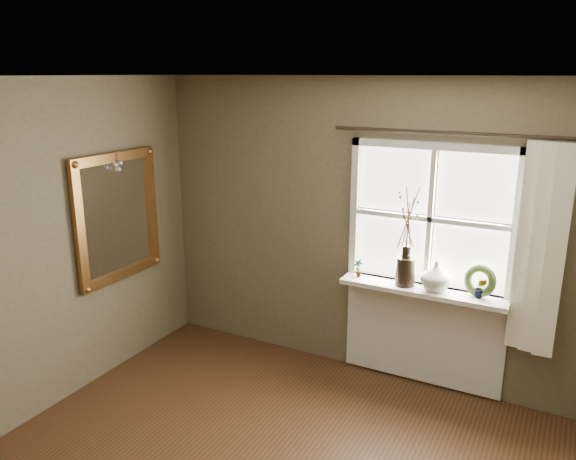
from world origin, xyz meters
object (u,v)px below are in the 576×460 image
at_px(cream_vase, 436,276).
at_px(gilt_mirror, 118,217).
at_px(dark_jug, 405,271).
at_px(wreath, 480,284).

height_order(cream_vase, gilt_mirror, gilt_mirror).
distance_m(dark_jug, cream_vase, 0.25).
bearing_deg(gilt_mirror, wreath, 15.90).
height_order(dark_jug, wreath, dark_jug).
height_order(wreath, gilt_mirror, gilt_mirror).
relative_size(dark_jug, cream_vase, 0.96).
height_order(dark_jug, cream_vase, cream_vase).
distance_m(wreath, gilt_mirror, 3.09).
relative_size(wreath, gilt_mirror, 0.23).
xyz_separation_m(wreath, gilt_mirror, (-2.95, -0.84, 0.39)).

